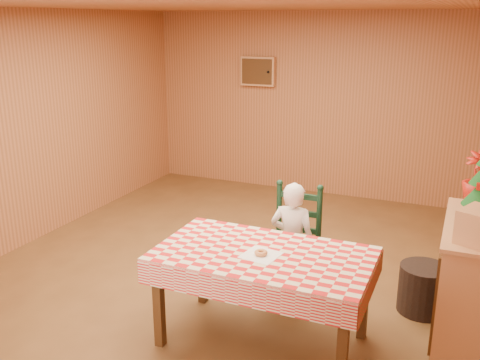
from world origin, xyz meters
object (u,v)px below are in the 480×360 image
ladder_chair (294,246)px  shelf_unit (473,278)px  dining_table (263,262)px  seated_child (292,243)px  storage_bin (423,289)px

ladder_chair → shelf_unit: bearing=2.1°
dining_table → ladder_chair: (0.00, 0.79, -0.18)m
seated_child → storage_bin: size_ratio=2.64×
shelf_unit → seated_child: bearing=-175.8°
storage_bin → dining_table: bearing=-138.6°
dining_table → storage_bin: dining_table is taller
seated_child → dining_table: bearing=90.0°
dining_table → shelf_unit: bearing=29.3°
seated_child → shelf_unit: 1.51m
ladder_chair → seated_child: bearing=-90.0°
ladder_chair → storage_bin: (1.13, 0.20, -0.29)m
ladder_chair → storage_bin: ladder_chair is taller
dining_table → shelf_unit: shelf_unit is taller
shelf_unit → dining_table: bearing=-150.7°
shelf_unit → storage_bin: 0.48m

